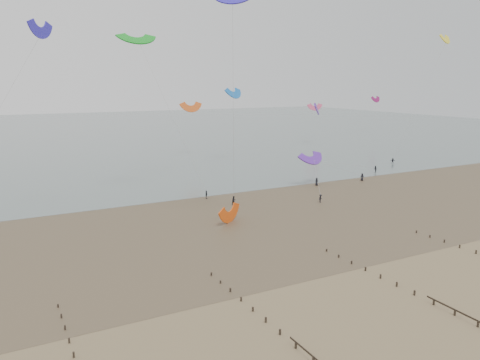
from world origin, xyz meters
name	(u,v)px	position (x,y,z in m)	size (l,w,h in m)	color
ground	(364,290)	(0.00, 0.00, 0.00)	(500.00, 500.00, 0.00)	brown
sea_and_shore	(210,219)	(-4.08, 34.40, 0.01)	(500.00, 665.00, 0.03)	#475654
kitesurfers	(309,183)	(27.32, 48.03, 0.88)	(138.26, 28.25, 1.86)	black
grounded_kite	(230,222)	(-1.72, 31.23, 0.00)	(5.79, 3.03, 4.41)	#E84F0E
kites_airborne	(52,93)	(-22.42, 89.43, 20.92)	(238.35, 113.97, 43.31)	yellow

